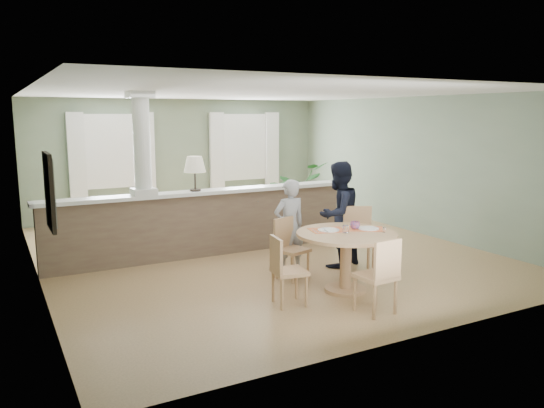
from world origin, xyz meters
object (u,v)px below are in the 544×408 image
dining_table (346,244)px  chair_side (284,268)px  child_person (289,226)px  chair_far_man (358,237)px  chair_near (380,273)px  man_person (338,214)px  houseplant (296,194)px  chair_far_boy (289,245)px  sofa (229,215)px

dining_table → chair_side: bearing=-175.0°
child_person → chair_far_man: bearing=149.6°
chair_near → man_person: (0.75, 1.93, 0.31)m
dining_table → houseplant: bearing=68.0°
chair_far_man → child_person: bearing=177.1°
chair_far_boy → child_person: size_ratio=0.62×
sofa → chair_side: chair_side is taller
houseplant → chair_far_man: (-0.97, -3.45, -0.13)m
chair_side → chair_near: bearing=-125.3°
chair_far_man → child_person: 1.05m
chair_far_man → sofa: bearing=128.9°
chair_far_man → houseplant: bearing=100.9°
dining_table → child_person: size_ratio=0.95×
sofa → child_person: child_person is taller
dining_table → chair_side: size_ratio=1.52×
dining_table → man_person: size_ratio=0.81×
chair_far_man → chair_side: chair_far_man is taller
chair_far_boy → man_person: 1.05m
sofa → chair_side: size_ratio=3.11×
houseplant → child_person: (-1.87, -2.94, 0.03)m
sofa → chair_side: bearing=-93.5°
sofa → houseplant: houseplant is taller
sofa → man_person: (0.63, -2.80, 0.42)m
chair_far_man → child_person: child_person is taller
chair_far_boy → houseplant: bearing=41.3°
child_person → man_person: size_ratio=0.86×
dining_table → chair_near: (-0.16, -0.90, -0.13)m
chair_far_boy → chair_near: size_ratio=0.95×
chair_side → child_person: (0.76, 1.20, 0.22)m
child_person → sofa: bearing=-95.0°
houseplant → chair_near: bearing=-110.0°
chair_side → man_person: (1.59, 1.12, 0.34)m
chair_far_man → chair_near: bearing=-92.1°
houseplant → chair_far_boy: (-2.02, -3.19, -0.19)m
chair_far_boy → chair_side: (-0.61, -0.95, -0.00)m
chair_far_man → chair_side: size_ratio=1.13×
houseplant → chair_far_man: houseplant is taller
child_person → man_person: (0.83, -0.08, 0.12)m
sofa → man_person: size_ratio=1.65×
houseplant → child_person: child_person is taller
man_person → chair_near: bearing=50.6°
sofa → houseplant: bearing=17.9°
dining_table → child_person: child_person is taller
chair_near → man_person: size_ratio=0.56×
houseplant → child_person: 3.48m
sofa → chair_side: (-0.96, -3.92, 0.09)m
chair_far_boy → chair_near: bearing=-98.9°
dining_table → chair_far_boy: dining_table is taller
sofa → chair_near: bearing=-81.2°
chair_far_man → man_person: man_person is taller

